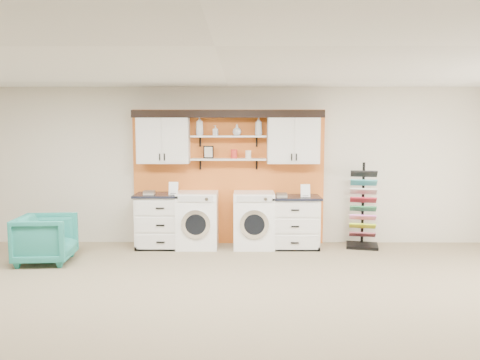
{
  "coord_description": "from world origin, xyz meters",
  "views": [
    {
      "loc": [
        0.26,
        -4.37,
        2.03
      ],
      "look_at": [
        0.22,
        2.3,
        1.32
      ],
      "focal_mm": 35.0,
      "sensor_mm": 36.0,
      "label": 1
    }
  ],
  "objects_px": {
    "armchair": "(46,239)",
    "base_cabinet_right": "(293,222)",
    "washer": "(198,220)",
    "dryer": "(254,220)",
    "base_cabinet_left": "(163,221)",
    "sample_rack": "(363,219)"
  },
  "relations": [
    {
      "from": "washer",
      "to": "armchair",
      "type": "xyz_separation_m",
      "value": [
        -2.25,
        -0.96,
        -0.12
      ]
    },
    {
      "from": "base_cabinet_right",
      "to": "washer",
      "type": "relative_size",
      "value": 0.95
    },
    {
      "from": "armchair",
      "to": "base_cabinet_right",
      "type": "bearing_deg",
      "value": -80.68
    },
    {
      "from": "armchair",
      "to": "washer",
      "type": "bearing_deg",
      "value": -71.41
    },
    {
      "from": "washer",
      "to": "dryer",
      "type": "relative_size",
      "value": 1.0
    },
    {
      "from": "washer",
      "to": "sample_rack",
      "type": "xyz_separation_m",
      "value": [
        2.88,
        0.03,
        0.0
      ]
    },
    {
      "from": "dryer",
      "to": "armchair",
      "type": "relative_size",
      "value": 1.19
    },
    {
      "from": "base_cabinet_left",
      "to": "base_cabinet_right",
      "type": "relative_size",
      "value": 1.04
    },
    {
      "from": "dryer",
      "to": "base_cabinet_left",
      "type": "bearing_deg",
      "value": 179.88
    },
    {
      "from": "base_cabinet_left",
      "to": "dryer",
      "type": "relative_size",
      "value": 0.99
    },
    {
      "from": "base_cabinet_right",
      "to": "washer",
      "type": "xyz_separation_m",
      "value": [
        -1.66,
        -0.0,
        0.03
      ]
    },
    {
      "from": "base_cabinet_right",
      "to": "sample_rack",
      "type": "relative_size",
      "value": 0.62
    },
    {
      "from": "base_cabinet_left",
      "to": "washer",
      "type": "distance_m",
      "value": 0.6
    },
    {
      "from": "base_cabinet_right",
      "to": "washer",
      "type": "bearing_deg",
      "value": -179.88
    },
    {
      "from": "base_cabinet_left",
      "to": "washer",
      "type": "bearing_deg",
      "value": -0.32
    },
    {
      "from": "washer",
      "to": "sample_rack",
      "type": "distance_m",
      "value": 2.88
    },
    {
      "from": "armchair",
      "to": "sample_rack",
      "type": "bearing_deg",
      "value": -83.54
    },
    {
      "from": "washer",
      "to": "armchair",
      "type": "bearing_deg",
      "value": -156.88
    },
    {
      "from": "base_cabinet_right",
      "to": "dryer",
      "type": "height_order",
      "value": "dryer"
    },
    {
      "from": "base_cabinet_right",
      "to": "sample_rack",
      "type": "bearing_deg",
      "value": 1.48
    },
    {
      "from": "base_cabinet_left",
      "to": "armchair",
      "type": "distance_m",
      "value": 1.92
    },
    {
      "from": "washer",
      "to": "sample_rack",
      "type": "height_order",
      "value": "sample_rack"
    }
  ]
}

